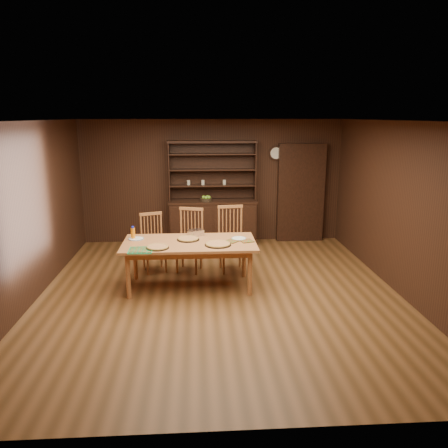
{
  "coord_description": "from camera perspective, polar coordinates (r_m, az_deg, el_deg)",
  "views": [
    {
      "loc": [
        -0.33,
        -6.24,
        2.67
      ],
      "look_at": [
        0.09,
        0.4,
        1.01
      ],
      "focal_mm": 35.0,
      "sensor_mm": 36.0,
      "label": 1
    }
  ],
  "objects": [
    {
      "name": "pizza_center",
      "position": [
        6.96,
        -4.7,
        -1.94
      ],
      "size": [
        0.36,
        0.36,
        0.04
      ],
      "color": "black",
      "rests_on": "dining_table"
    },
    {
      "name": "doorway",
      "position": [
        9.55,
        9.97,
        4.01
      ],
      "size": [
        1.0,
        0.18,
        2.1
      ],
      "primitive_type": "cube",
      "color": "black",
      "rests_on": "floor"
    },
    {
      "name": "floor",
      "position": [
        6.8,
        -0.54,
        -9.14
      ],
      "size": [
        6.0,
        6.0,
        0.0
      ],
      "primitive_type": "plane",
      "color": "brown",
      "rests_on": "ground"
    },
    {
      "name": "pot_holder_b",
      "position": [
        6.85,
        1.01,
        -2.24
      ],
      "size": [
        0.26,
        0.26,
        0.01
      ],
      "primitive_type": "cube",
      "rotation": [
        0.0,
        0.0,
        -0.72
      ],
      "color": "#A41612",
      "rests_on": "dining_table"
    },
    {
      "name": "plate_right",
      "position": [
        6.99,
        1.95,
        -1.9
      ],
      "size": [
        0.23,
        0.23,
        0.02
      ],
      "color": "white",
      "rests_on": "dining_table"
    },
    {
      "name": "pot_holder_a",
      "position": [
        6.86,
        2.97,
        -2.22
      ],
      "size": [
        0.24,
        0.24,
        0.01
      ],
      "primitive_type": "cube",
      "rotation": [
        0.0,
        0.0,
        0.31
      ],
      "color": "#A41612",
      "rests_on": "dining_table"
    },
    {
      "name": "wall_clock",
      "position": [
        9.39,
        6.8,
        9.18
      ],
      "size": [
        0.3,
        0.05,
        0.3
      ],
      "color": "black",
      "rests_on": "room_shell"
    },
    {
      "name": "fruit_bowl",
      "position": [
        9.09,
        -2.35,
        3.3
      ],
      "size": [
        0.26,
        0.26,
        0.12
      ],
      "color": "black",
      "rests_on": "china_hutch"
    },
    {
      "name": "room_shell",
      "position": [
        6.35,
        -0.57,
        4.07
      ],
      "size": [
        6.0,
        6.0,
        6.0
      ],
      "color": "silver",
      "rests_on": "floor"
    },
    {
      "name": "pizza_left",
      "position": [
        6.58,
        -8.67,
        -3.0
      ],
      "size": [
        0.34,
        0.34,
        0.04
      ],
      "color": "black",
      "rests_on": "dining_table"
    },
    {
      "name": "china_hutch",
      "position": [
        9.24,
        -1.47,
        1.01
      ],
      "size": [
        1.84,
        0.52,
        2.17
      ],
      "color": "black",
      "rests_on": "floor"
    },
    {
      "name": "dining_table",
      "position": [
        6.87,
        -4.53,
        -2.92
      ],
      "size": [
        2.07,
        1.04,
        0.75
      ],
      "color": "#B7733F",
      "rests_on": "floor"
    },
    {
      "name": "chair_left",
      "position": [
        7.77,
        -9.26,
        -2.1
      ],
      "size": [
        0.53,
        0.52,
        1.02
      ],
      "rotation": [
        0.0,
        0.0,
        0.34
      ],
      "color": "#BA6D3F",
      "rests_on": "floor"
    },
    {
      "name": "chair_right",
      "position": [
        7.68,
        0.95,
        -1.59
      ],
      "size": [
        0.52,
        0.5,
        1.14
      ],
      "rotation": [
        0.0,
        0.0,
        0.11
      ],
      "color": "#BA6D3F",
      "rests_on": "floor"
    },
    {
      "name": "foil_dish",
      "position": [
        7.2,
        -3.72,
        -1.12
      ],
      "size": [
        0.28,
        0.25,
        0.09
      ],
      "primitive_type": "cube",
      "rotation": [
        0.0,
        0.0,
        0.41
      ],
      "color": "white",
      "rests_on": "dining_table"
    },
    {
      "name": "plate_left",
      "position": [
        7.11,
        -11.41,
        -1.89
      ],
      "size": [
        0.25,
        0.25,
        0.02
      ],
      "color": "white",
      "rests_on": "dining_table"
    },
    {
      "name": "chair_center",
      "position": [
        7.69,
        -4.44,
        -1.76
      ],
      "size": [
        0.56,
        0.54,
        1.11
      ],
      "rotation": [
        0.0,
        0.0,
        -0.28
      ],
      "color": "#BA6D3F",
      "rests_on": "floor"
    },
    {
      "name": "juice_bottle",
      "position": [
        7.11,
        -11.8,
        -1.17
      ],
      "size": [
        0.07,
        0.07,
        0.21
      ],
      "color": "orange",
      "rests_on": "dining_table"
    },
    {
      "name": "cooling_rack",
      "position": [
        6.5,
        -10.84,
        -3.38
      ],
      "size": [
        0.41,
        0.41,
        0.02
      ],
      "primitive_type": null,
      "rotation": [
        0.0,
        0.0,
        0.28
      ],
      "color": "#0DAA5C",
      "rests_on": "dining_table"
    },
    {
      "name": "pizza_right",
      "position": [
        6.65,
        -0.79,
        -2.64
      ],
      "size": [
        0.4,
        0.4,
        0.04
      ],
      "color": "black",
      "rests_on": "dining_table"
    }
  ]
}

